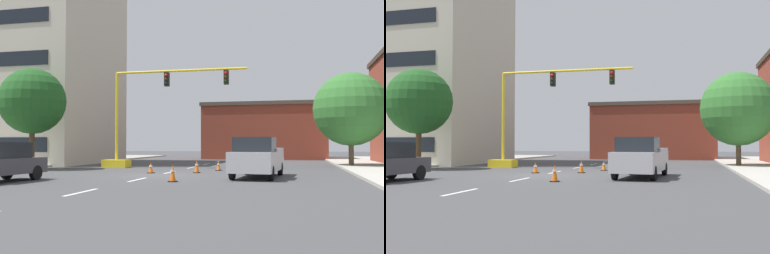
{
  "view_description": "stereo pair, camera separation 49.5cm",
  "coord_description": "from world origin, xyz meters",
  "views": [
    {
      "loc": [
        7.14,
        -22.3,
        1.65
      ],
      "look_at": [
        0.28,
        6.96,
        2.84
      ],
      "focal_mm": 40.87,
      "sensor_mm": 36.0,
      "label": 1
    },
    {
      "loc": [
        7.62,
        -22.18,
        1.65
      ],
      "look_at": [
        0.28,
        6.96,
        2.84
      ],
      "focal_mm": 40.87,
      "sensor_mm": 36.0,
      "label": 2
    }
  ],
  "objects": [
    {
      "name": "lane_stripe_seg_6",
      "position": [
        0.0,
        19.0,
        0.0
      ],
      "size": [
        0.16,
        2.4,
        0.01
      ],
      "primitive_type": "cube",
      "color": "silver",
      "rests_on": "ground_plane"
    },
    {
      "name": "traffic_signal_gantry",
      "position": [
        -3.83,
        6.77,
        2.31
      ],
      "size": [
        10.2,
        1.2,
        6.83
      ],
      "color": "yellow",
      "rests_on": "ground_plane"
    },
    {
      "name": "lane_stripe_seg_4",
      "position": [
        0.0,
        8.0,
        0.0
      ],
      "size": [
        0.16,
        2.4,
        0.01
      ],
      "primitive_type": "cube",
      "color": "silver",
      "rests_on": "ground_plane"
    },
    {
      "name": "lane_stripe_seg_5",
      "position": [
        0.0,
        13.5,
        0.0
      ],
      "size": [
        0.16,
        2.4,
        0.01
      ],
      "primitive_type": "cube",
      "color": "silver",
      "rests_on": "ground_plane"
    },
    {
      "name": "building_tall_left",
      "position": [
        -17.0,
        12.55,
        9.9
      ],
      "size": [
        16.04,
        12.42,
        19.79
      ],
      "color": "beige",
      "rests_on": "ground_plane"
    },
    {
      "name": "tree_right_mid",
      "position": [
        11.17,
        11.35,
        4.22
      ],
      "size": [
        5.37,
        5.37,
        6.91
      ],
      "color": "brown",
      "rests_on": "ground_plane"
    },
    {
      "name": "sidewalk_left",
      "position": [
        -13.22,
        8.0,
        0.07
      ],
      "size": [
        6.0,
        56.0,
        0.14
      ],
      "primitive_type": "cube",
      "color": "#9E998E",
      "rests_on": "ground_plane"
    },
    {
      "name": "traffic_cone_roadside_d",
      "position": [
        -0.88,
        1.56,
        0.3
      ],
      "size": [
        0.36,
        0.36,
        0.61
      ],
      "color": "black",
      "rests_on": "ground_plane"
    },
    {
      "name": "traffic_cone_roadside_b",
      "position": [
        1.92,
        -3.74,
        0.37
      ],
      "size": [
        0.36,
        0.36,
        0.76
      ],
      "color": "black",
      "rests_on": "ground_plane"
    },
    {
      "name": "building_brick_center",
      "position": [
        3.87,
        29.56,
        3.15
      ],
      "size": [
        13.74,
        10.27,
        6.28
      ],
      "color": "brown",
      "rests_on": "ground_plane"
    },
    {
      "name": "ground_plane",
      "position": [
        0.0,
        0.0,
        0.0
      ],
      "size": [
        160.0,
        160.0,
        0.0
      ],
      "primitive_type": "plane",
      "color": "#424244"
    },
    {
      "name": "traffic_cone_roadside_c",
      "position": [
        2.48,
        4.92,
        0.3
      ],
      "size": [
        0.36,
        0.36,
        0.6
      ],
      "color": "black",
      "rests_on": "ground_plane"
    },
    {
      "name": "tree_left_near",
      "position": [
        -9.89,
        3.57,
        4.52
      ],
      "size": [
        4.41,
        4.41,
        6.74
      ],
      "color": "#4C3823",
      "rests_on": "ground_plane"
    },
    {
      "name": "traffic_cone_roadside_a",
      "position": [
        1.64,
        2.36,
        0.36
      ],
      "size": [
        0.36,
        0.36,
        0.73
      ],
      "color": "black",
      "rests_on": "ground_plane"
    },
    {
      "name": "pickup_truck_silver",
      "position": [
        5.35,
        -0.35,
        0.97
      ],
      "size": [
        2.42,
        5.54,
        1.99
      ],
      "color": "#BCBCC1",
      "rests_on": "ground_plane"
    },
    {
      "name": "lane_stripe_seg_1",
      "position": [
        0.0,
        -8.5,
        0.0
      ],
      "size": [
        0.16,
        2.4,
        0.01
      ],
      "primitive_type": "cube",
      "color": "silver",
      "rests_on": "ground_plane"
    },
    {
      "name": "lane_stripe_seg_3",
      "position": [
        0.0,
        2.5,
        0.0
      ],
      "size": [
        0.16,
        2.4,
        0.01
      ],
      "primitive_type": "cube",
      "color": "silver",
      "rests_on": "ground_plane"
    },
    {
      "name": "lane_stripe_seg_2",
      "position": [
        0.0,
        -3.0,
        0.0
      ],
      "size": [
        0.16,
        2.4,
        0.01
      ],
      "primitive_type": "cube",
      "color": "silver",
      "rests_on": "ground_plane"
    }
  ]
}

